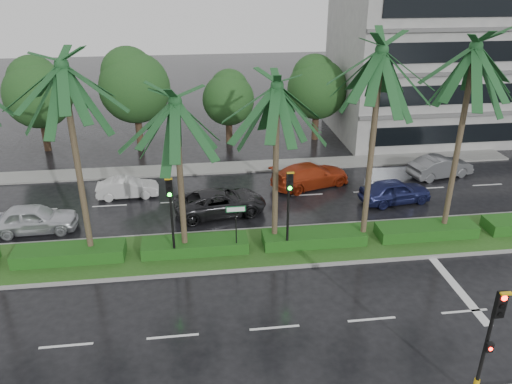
{
  "coord_description": "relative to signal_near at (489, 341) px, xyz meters",
  "views": [
    {
      "loc": [
        -2.74,
        -20.47,
        13.21
      ],
      "look_at": [
        0.09,
        1.5,
        2.96
      ],
      "focal_mm": 35.0,
      "sensor_mm": 36.0,
      "label": 1
    }
  ],
  "objects": [
    {
      "name": "car_red",
      "position": [
        -1.5,
        17.71,
        -1.75
      ],
      "size": [
        3.65,
        5.61,
        1.51
      ],
      "primitive_type": "imported",
      "rotation": [
        0.0,
        0.0,
        1.89
      ],
      "color": "#9F2D11",
      "rests_on": "ground"
    },
    {
      "name": "signal_median_right",
      "position": [
        -4.5,
        9.69,
        0.49
      ],
      "size": [
        0.34,
        0.42,
        4.36
      ],
      "color": "black",
      "rests_on": "median"
    },
    {
      "name": "lane_markings",
      "position": [
        -2.96,
        8.96,
        -2.5
      ],
      "size": [
        34.0,
        13.06,
        0.01
      ],
      "color": "silver",
      "rests_on": "ground"
    },
    {
      "name": "signal_median_left",
      "position": [
        -10.0,
        9.69,
        0.49
      ],
      "size": [
        0.34,
        0.42,
        4.36
      ],
      "color": "black",
      "rests_on": "median"
    },
    {
      "name": "median",
      "position": [
        -6.0,
        10.39,
        -2.42
      ],
      "size": [
        36.0,
        4.0,
        0.15
      ],
      "color": "gray",
      "rests_on": "ground"
    },
    {
      "name": "hedge",
      "position": [
        -6.0,
        10.39,
        -2.05
      ],
      "size": [
        35.2,
        1.4,
        0.6
      ],
      "color": "#1B4914",
      "rests_on": "median"
    },
    {
      "name": "bg_trees",
      "position": [
        -6.38,
        26.98,
        2.06
      ],
      "size": [
        33.0,
        5.29,
        7.64
      ],
      "color": "#382619",
      "rests_on": "ground"
    },
    {
      "name": "car_white",
      "position": [
        -13.0,
        17.56,
        -1.89
      ],
      "size": [
        1.46,
        3.76,
        1.22
      ],
      "primitive_type": "imported",
      "rotation": [
        0.0,
        0.0,
        1.62
      ],
      "color": "silver",
      "rests_on": "ground"
    },
    {
      "name": "ground",
      "position": [
        -6.0,
        9.39,
        -2.5
      ],
      "size": [
        120.0,
        120.0,
        0.0
      ],
      "primitive_type": "plane",
      "color": "black",
      "rests_on": "ground"
    },
    {
      "name": "car_silver",
      "position": [
        -17.5,
        13.75,
        -1.74
      ],
      "size": [
        1.98,
        4.55,
        1.53
      ],
      "primitive_type": "imported",
      "rotation": [
        0.0,
        0.0,
        1.61
      ],
      "color": "silver",
      "rests_on": "ground"
    },
    {
      "name": "street_sign",
      "position": [
        -7.0,
        9.87,
        -0.38
      ],
      "size": [
        0.95,
        0.09,
        2.6
      ],
      "color": "black",
      "rests_on": "median"
    },
    {
      "name": "building",
      "position": [
        11.0,
        27.39,
        3.5
      ],
      "size": [
        16.0,
        10.0,
        12.0
      ],
      "primitive_type": "cube",
      "color": "gray",
      "rests_on": "ground"
    },
    {
      "name": "far_sidewalk",
      "position": [
        -6.0,
        21.39,
        -2.44
      ],
      "size": [
        40.0,
        2.0,
        0.12
      ],
      "primitive_type": "cube",
      "color": "slate",
      "rests_on": "ground"
    },
    {
      "name": "car_blue",
      "position": [
        3.0,
        14.73,
        -1.77
      ],
      "size": [
        2.3,
        4.48,
        1.46
      ],
      "primitive_type": "imported",
      "rotation": [
        0.0,
        0.0,
        1.71
      ],
      "color": "#191F4D",
      "rests_on": "ground"
    },
    {
      "name": "car_grey",
      "position": [
        7.5,
        18.11,
        -1.78
      ],
      "size": [
        2.48,
        4.63,
        1.45
      ],
      "primitive_type": "imported",
      "rotation": [
        0.0,
        0.0,
        1.8
      ],
      "color": "#585A5D",
      "rests_on": "ground"
    },
    {
      "name": "signal_near",
      "position": [
        0.0,
        0.0,
        0.0
      ],
      "size": [
        0.34,
        0.45,
        4.36
      ],
      "color": "black",
      "rests_on": "near_sidewalk"
    },
    {
      "name": "car_darkgrey",
      "position": [
        -7.5,
        14.56,
        -1.77
      ],
      "size": [
        3.25,
        5.58,
        1.46
      ],
      "primitive_type": "imported",
      "rotation": [
        0.0,
        0.0,
        1.74
      ],
      "color": "black",
      "rests_on": "ground"
    },
    {
      "name": "palm_row",
      "position": [
        -7.25,
        10.41,
        5.86
      ],
      "size": [
        26.3,
        4.2,
        10.43
      ],
      "color": "#473529",
      "rests_on": "median"
    }
  ]
}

